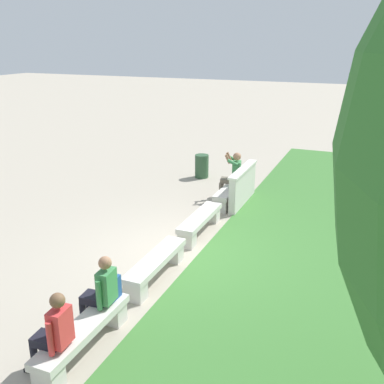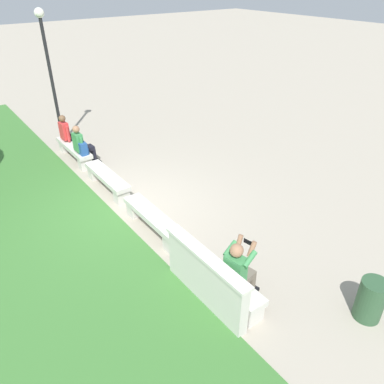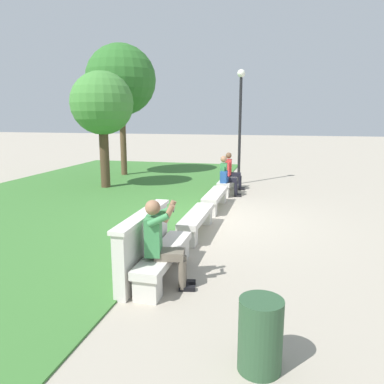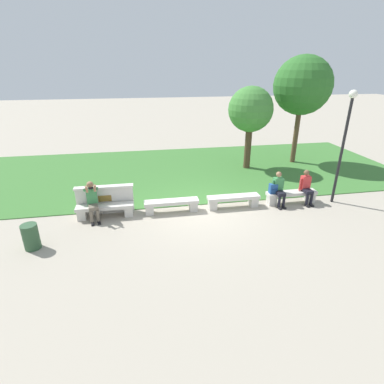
% 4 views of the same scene
% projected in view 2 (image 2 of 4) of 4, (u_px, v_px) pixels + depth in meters
% --- Properties ---
extents(ground_plane, '(80.00, 80.00, 0.00)m').
position_uv_depth(ground_plane, '(129.00, 208.00, 9.06)').
color(ground_plane, '#A89E8C').
extents(bench_main, '(1.91, 0.40, 0.45)m').
position_uv_depth(bench_main, '(220.00, 279.00, 6.57)').
color(bench_main, beige).
rests_on(bench_main, ground).
extents(bench_near, '(1.91, 0.40, 0.45)m').
position_uv_depth(bench_near, '(153.00, 219.00, 8.13)').
color(bench_near, beige).
rests_on(bench_near, ground).
extents(bench_mid, '(1.91, 0.40, 0.45)m').
position_uv_depth(bench_mid, '(107.00, 179.00, 9.69)').
color(bench_mid, beige).
rests_on(bench_mid, ground).
extents(bench_far, '(1.91, 0.40, 0.45)m').
position_uv_depth(bench_far, '(74.00, 150.00, 11.26)').
color(bench_far, beige).
rests_on(bench_far, ground).
extents(backrest_wall_with_plaque, '(1.97, 0.24, 1.01)m').
position_uv_depth(backrest_wall_with_plaque, '(205.00, 278.00, 6.28)').
color(backrest_wall_with_plaque, beige).
rests_on(backrest_wall_with_plaque, ground).
extents(person_photographer, '(0.52, 0.77, 1.32)m').
position_uv_depth(person_photographer, '(239.00, 270.00, 6.13)').
color(person_photographer, black).
rests_on(person_photographer, ground).
extents(person_distant, '(0.48, 0.69, 1.26)m').
position_uv_depth(person_distant, '(82.00, 144.00, 10.70)').
color(person_distant, black).
rests_on(person_distant, ground).
extents(person_companion, '(0.48, 0.69, 1.26)m').
position_uv_depth(person_companion, '(68.00, 133.00, 11.46)').
color(person_companion, black).
rests_on(person_companion, ground).
extents(backpack, '(0.28, 0.24, 0.43)m').
position_uv_depth(backpack, '(83.00, 149.00, 10.57)').
color(backpack, '#234C8C').
rests_on(backpack, bench_far).
extents(trash_bin, '(0.44, 0.44, 0.75)m').
position_uv_depth(trash_bin, '(371.00, 300.00, 6.04)').
color(trash_bin, '#2D5133').
rests_on(trash_bin, ground).
extents(lamp_post, '(0.28, 0.28, 4.07)m').
position_uv_depth(lamp_post, '(48.00, 60.00, 11.27)').
color(lamp_post, black).
rests_on(lamp_post, ground).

